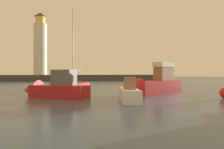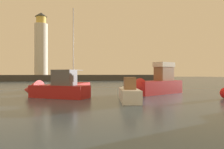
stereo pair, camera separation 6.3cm
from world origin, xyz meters
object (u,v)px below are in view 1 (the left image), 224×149
sailboat_moored (75,86)px  lighthouse (40,45)px  motorboat_1 (154,84)px  motorboat_3 (128,93)px  motorboat_2 (51,89)px

sailboat_moored → lighthouse: bearing=98.5°
motorboat_1 → motorboat_3: motorboat_1 is taller
motorboat_3 → motorboat_2: bearing=146.3°
motorboat_3 → sailboat_moored: size_ratio=0.53×
lighthouse → motorboat_3: bearing=-80.4°
motorboat_1 → sailboat_moored: size_ratio=0.74×
motorboat_2 → motorboat_3: motorboat_2 is taller
motorboat_1 → motorboat_3: size_ratio=1.40×
lighthouse → motorboat_1: 51.36m
motorboat_1 → lighthouse: bearing=105.6°
lighthouse → motorboat_2: (2.81, -48.86, -10.10)m
motorboat_2 → lighthouse: bearing=93.3°
lighthouse → sailboat_moored: lighthouse is taller
motorboat_2 → sailboat_moored: size_ratio=0.61×
motorboat_1 → sailboat_moored: sailboat_moored is taller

